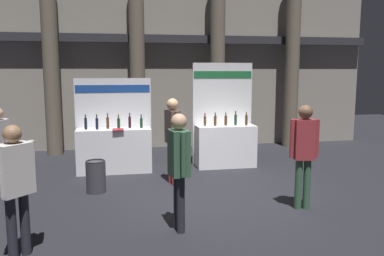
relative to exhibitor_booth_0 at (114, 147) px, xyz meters
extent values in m
plane|color=black|center=(1.88, -2.25, -0.60)|extent=(24.85, 24.85, 0.00)
cube|color=gray|center=(1.88, 3.01, 2.43)|extent=(12.43, 0.25, 6.05)
cube|color=#2D2D33|center=(1.88, 2.71, 2.73)|extent=(12.43, 0.20, 0.24)
cylinder|color=#665B4C|center=(-1.70, 2.29, 2.26)|extent=(0.44, 0.44, 5.71)
cylinder|color=#665B4C|center=(0.68, 2.29, 2.26)|extent=(0.44, 0.44, 5.71)
cylinder|color=#665B4C|center=(3.07, 2.29, 2.26)|extent=(0.44, 0.44, 5.71)
cylinder|color=#665B4C|center=(5.46, 2.29, 2.26)|extent=(0.44, 0.44, 5.71)
cube|color=white|center=(0.00, -0.04, -0.08)|extent=(1.72, 0.60, 1.04)
cube|color=white|center=(0.00, 0.30, 0.50)|extent=(1.81, 0.04, 2.21)
cube|color=navy|center=(0.00, 0.27, 1.36)|extent=(1.75, 0.01, 0.18)
cylinder|color=black|center=(-0.63, -0.04, 0.57)|extent=(0.06, 0.06, 0.26)
cylinder|color=black|center=(-0.63, -0.04, 0.73)|extent=(0.03, 0.03, 0.06)
cylinder|color=black|center=(-0.63, -0.04, 0.77)|extent=(0.03, 0.03, 0.02)
cylinder|color=black|center=(-0.38, -0.07, 0.56)|extent=(0.06, 0.06, 0.26)
cylinder|color=black|center=(-0.38, -0.07, 0.74)|extent=(0.03, 0.03, 0.09)
cylinder|color=gold|center=(-0.38, -0.07, 0.79)|extent=(0.03, 0.03, 0.02)
cylinder|color=#472D14|center=(-0.14, 0.00, 0.57)|extent=(0.07, 0.07, 0.26)
cylinder|color=#472D14|center=(-0.14, 0.00, 0.74)|extent=(0.03, 0.03, 0.09)
cylinder|color=black|center=(-0.14, 0.00, 0.79)|extent=(0.03, 0.03, 0.02)
cylinder|color=#19381E|center=(0.12, 0.00, 0.55)|extent=(0.07, 0.07, 0.23)
cylinder|color=#19381E|center=(0.12, 0.00, 0.71)|extent=(0.03, 0.03, 0.09)
cylinder|color=gold|center=(0.12, 0.00, 0.76)|extent=(0.03, 0.03, 0.02)
cylinder|color=black|center=(0.37, 0.01, 0.57)|extent=(0.06, 0.06, 0.27)
cylinder|color=black|center=(0.37, 0.01, 0.74)|extent=(0.03, 0.03, 0.07)
cylinder|color=black|center=(0.37, 0.01, 0.78)|extent=(0.03, 0.03, 0.02)
cylinder|color=#19381E|center=(0.64, -0.01, 0.55)|extent=(0.07, 0.07, 0.23)
cylinder|color=#19381E|center=(0.64, -0.01, 0.70)|extent=(0.03, 0.03, 0.08)
cylinder|color=black|center=(0.64, -0.01, 0.75)|extent=(0.03, 0.03, 0.02)
cube|color=maroon|center=(0.10, -0.22, 0.44)|extent=(0.26, 0.36, 0.01)
cube|color=white|center=(2.73, 0.02, -0.08)|extent=(1.46, 0.60, 1.04)
cube|color=white|center=(2.73, 0.36, 0.69)|extent=(1.54, 0.04, 2.58)
cube|color=#1E6638|center=(2.73, 0.33, 1.68)|extent=(1.49, 0.01, 0.18)
cylinder|color=#472D14|center=(2.21, 0.06, 0.55)|extent=(0.06, 0.06, 0.23)
cylinder|color=#472D14|center=(2.21, 0.06, 0.70)|extent=(0.03, 0.03, 0.07)
cylinder|color=red|center=(2.21, 0.06, 0.75)|extent=(0.03, 0.03, 0.02)
cylinder|color=#472D14|center=(2.46, 0.01, 0.56)|extent=(0.07, 0.07, 0.24)
cylinder|color=#472D14|center=(2.46, 0.01, 0.72)|extent=(0.03, 0.03, 0.07)
cylinder|color=red|center=(2.46, 0.01, 0.76)|extent=(0.03, 0.03, 0.02)
cylinder|color=#472D14|center=(2.73, 0.03, 0.55)|extent=(0.07, 0.07, 0.24)
cylinder|color=#472D14|center=(2.73, 0.03, 0.71)|extent=(0.03, 0.03, 0.08)
cylinder|color=gold|center=(2.73, 0.03, 0.76)|extent=(0.03, 0.03, 0.02)
cylinder|color=#19381E|center=(2.98, 0.03, 0.57)|extent=(0.07, 0.07, 0.26)
cylinder|color=#19381E|center=(2.98, 0.03, 0.73)|extent=(0.03, 0.03, 0.08)
cylinder|color=black|center=(2.98, 0.03, 0.78)|extent=(0.03, 0.03, 0.02)
cylinder|color=#472D14|center=(3.24, -0.05, 0.56)|extent=(0.06, 0.06, 0.25)
cylinder|color=#472D14|center=(3.24, -0.05, 0.72)|extent=(0.03, 0.03, 0.07)
cylinder|color=gold|center=(3.24, -0.05, 0.77)|extent=(0.03, 0.03, 0.02)
cylinder|color=#38383D|center=(-0.35, -1.60, -0.29)|extent=(0.39, 0.39, 0.61)
torus|color=black|center=(-0.35, -1.60, 0.03)|extent=(0.38, 0.38, 0.02)
cylinder|color=#23232D|center=(0.99, -3.86, -0.17)|extent=(0.12, 0.12, 0.85)
cylinder|color=#23232D|center=(0.97, -3.70, -0.17)|extent=(0.12, 0.12, 0.85)
cube|color=#33563D|center=(0.98, -3.78, 0.59)|extent=(0.30, 0.39, 0.67)
sphere|color=tan|center=(0.98, -3.78, 1.05)|extent=(0.23, 0.23, 0.23)
cylinder|color=#33563D|center=(1.01, -4.00, 0.61)|extent=(0.08, 0.08, 0.64)
cylinder|color=#33563D|center=(0.95, -3.56, 0.61)|extent=(0.08, 0.08, 0.64)
cylinder|color=#23232D|center=(-1.10, -4.18, -0.19)|extent=(0.12, 0.12, 0.83)
cylinder|color=#23232D|center=(-1.23, -4.32, -0.19)|extent=(0.12, 0.12, 0.83)
cube|color=silver|center=(-1.17, -4.25, 0.56)|extent=(0.46, 0.47, 0.66)
sphere|color=#8C6647|center=(-1.17, -4.25, 1.00)|extent=(0.23, 0.23, 0.23)
cylinder|color=silver|center=(-0.99, -4.06, 0.57)|extent=(0.08, 0.08, 0.62)
cylinder|color=#33563D|center=(3.15, -3.21, -0.16)|extent=(0.12, 0.12, 0.87)
cylinder|color=#33563D|center=(3.30, -3.23, -0.16)|extent=(0.12, 0.12, 0.87)
cube|color=maroon|center=(3.22, -3.22, 0.62)|extent=(0.36, 0.26, 0.69)
sphere|color=brown|center=(3.22, -3.22, 1.09)|extent=(0.24, 0.24, 0.24)
cylinder|color=maroon|center=(3.02, -3.18, 0.64)|extent=(0.08, 0.08, 0.66)
cylinder|color=maroon|center=(3.43, -3.26, 0.64)|extent=(0.08, 0.08, 0.66)
cylinder|color=navy|center=(-2.09, -1.43, -0.19)|extent=(0.12, 0.12, 0.82)
cylinder|color=silver|center=(-2.03, -1.29, 0.56)|extent=(0.08, 0.08, 0.62)
cylinder|color=maroon|center=(1.20, -1.20, -0.16)|extent=(0.12, 0.12, 0.88)
cylinder|color=maroon|center=(1.25, -1.37, -0.16)|extent=(0.12, 0.12, 0.88)
cube|color=#47382D|center=(1.22, -1.28, 0.62)|extent=(0.30, 0.44, 0.69)
sphere|color=tan|center=(1.22, -1.28, 1.10)|extent=(0.24, 0.24, 0.24)
cylinder|color=#47382D|center=(1.16, -1.04, 0.64)|extent=(0.08, 0.08, 0.66)
cylinder|color=#47382D|center=(1.28, -1.52, 0.64)|extent=(0.08, 0.08, 0.66)
camera|label=1|loc=(0.14, -9.39, 1.77)|focal=37.06mm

